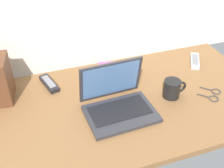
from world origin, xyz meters
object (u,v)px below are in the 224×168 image
(remote_control_near, at_px, (195,61))
(book_stack, at_px, (116,72))
(coffee_mug, at_px, (172,88))
(remote_control_far, at_px, (49,83))
(laptop, at_px, (117,102))
(eyeglasses, at_px, (214,95))

(remote_control_near, relative_size, book_stack, 0.75)
(coffee_mug, distance_m, book_stack, 0.32)
(coffee_mug, height_order, remote_control_far, coffee_mug)
(remote_control_near, bearing_deg, remote_control_far, 176.45)
(laptop, relative_size, remote_control_far, 1.92)
(remote_control_near, xyz_separation_m, book_stack, (-0.48, 0.01, 0.02))
(laptop, bearing_deg, remote_control_near, 23.24)
(laptop, height_order, remote_control_far, laptop)
(laptop, xyz_separation_m, remote_control_far, (-0.27, 0.30, -0.03))
(coffee_mug, distance_m, eyeglasses, 0.22)
(eyeglasses, xyz_separation_m, book_stack, (-0.40, 0.31, 0.02))
(remote_control_far, xyz_separation_m, eyeglasses, (0.76, -0.35, -0.01))
(remote_control_far, xyz_separation_m, book_stack, (0.35, -0.04, 0.02))
(laptop, distance_m, book_stack, 0.27)
(laptop, height_order, remote_control_near, laptop)
(eyeglasses, distance_m, book_stack, 0.51)
(eyeglasses, bearing_deg, book_stack, 142.40)
(laptop, distance_m, eyeglasses, 0.49)
(eyeglasses, relative_size, book_stack, 0.63)
(laptop, xyz_separation_m, remote_control_near, (0.57, 0.24, -0.03))
(laptop, bearing_deg, remote_control_far, 132.22)
(remote_control_near, bearing_deg, book_stack, 178.60)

